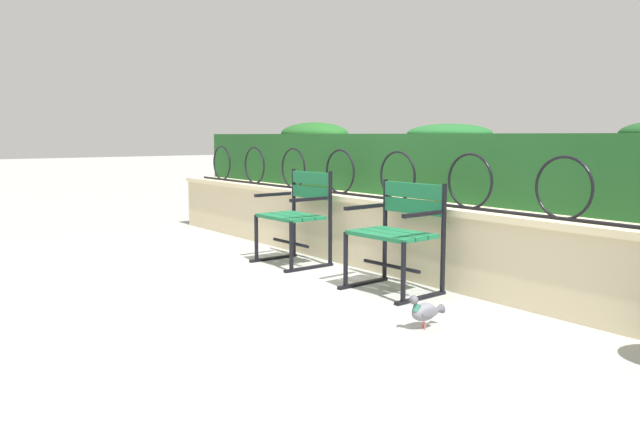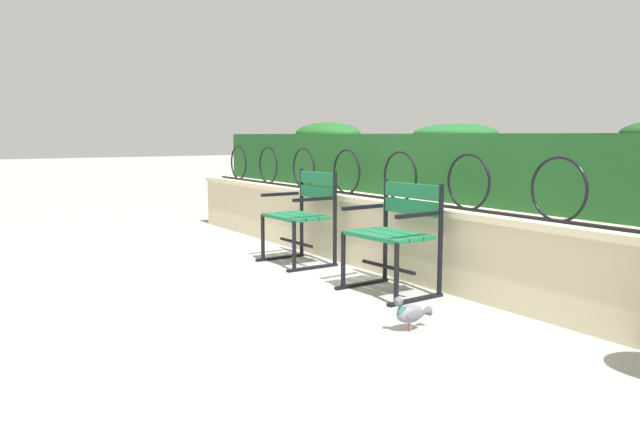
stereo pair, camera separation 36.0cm
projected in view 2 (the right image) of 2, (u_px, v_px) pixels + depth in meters
ground_plane at (306, 283)px, 5.07m from camera, size 60.00×60.00×0.00m
stone_wall at (391, 234)px, 5.50m from camera, size 7.18×0.41×0.63m
iron_arch_fence at (373, 177)px, 5.53m from camera, size 6.65×0.02×0.42m
hedge_row at (433, 161)px, 5.72m from camera, size 7.04×0.65×0.69m
park_chair_left at (303, 213)px, 5.81m from camera, size 0.61×0.53×0.86m
park_chair_right at (396, 232)px, 4.73m from camera, size 0.66×0.55×0.82m
pigeon_near_chairs at (410, 313)px, 3.81m from camera, size 0.11×0.29×0.22m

